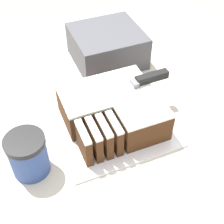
{
  "coord_description": "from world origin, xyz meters",
  "views": [
    {
      "loc": [
        -0.16,
        -0.65,
        1.53
      ],
      "look_at": [
        0.07,
        -0.1,
        0.94
      ],
      "focal_mm": 50.0,
      "sensor_mm": 36.0,
      "label": 1
    }
  ],
  "objects_px": {
    "cake": "(113,110)",
    "storage_box": "(107,46)",
    "knife": "(139,81)",
    "cake_board": "(112,124)",
    "coffee_cup": "(28,155)"
  },
  "relations": [
    {
      "from": "knife",
      "to": "storage_box",
      "type": "distance_m",
      "value": 0.27
    },
    {
      "from": "cake_board",
      "to": "knife",
      "type": "xyz_separation_m",
      "value": [
        0.09,
        0.03,
        0.1
      ]
    },
    {
      "from": "cake",
      "to": "storage_box",
      "type": "xyz_separation_m",
      "value": [
        0.1,
        0.29,
        0.01
      ]
    },
    {
      "from": "knife",
      "to": "storage_box",
      "type": "relative_size",
      "value": 1.26
    },
    {
      "from": "cake",
      "to": "knife",
      "type": "xyz_separation_m",
      "value": [
        0.09,
        0.03,
        0.05
      ]
    },
    {
      "from": "cake",
      "to": "storage_box",
      "type": "relative_size",
      "value": 1.09
    },
    {
      "from": "knife",
      "to": "cake_board",
      "type": "bearing_deg",
      "value": 17.99
    },
    {
      "from": "cake_board",
      "to": "storage_box",
      "type": "height_order",
      "value": "storage_box"
    },
    {
      "from": "knife",
      "to": "coffee_cup",
      "type": "bearing_deg",
      "value": 14.85
    },
    {
      "from": "knife",
      "to": "coffee_cup",
      "type": "height_order",
      "value": "knife"
    },
    {
      "from": "storage_box",
      "to": "knife",
      "type": "bearing_deg",
      "value": -92.43
    },
    {
      "from": "coffee_cup",
      "to": "storage_box",
      "type": "distance_m",
      "value": 0.5
    },
    {
      "from": "knife",
      "to": "storage_box",
      "type": "height_order",
      "value": "knife"
    },
    {
      "from": "cake",
      "to": "storage_box",
      "type": "bearing_deg",
      "value": 71.27
    },
    {
      "from": "storage_box",
      "to": "cake_board",
      "type": "bearing_deg",
      "value": -109.43
    }
  ]
}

